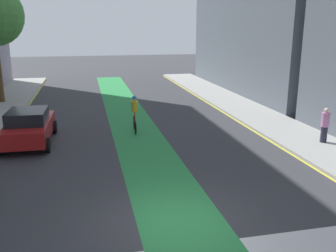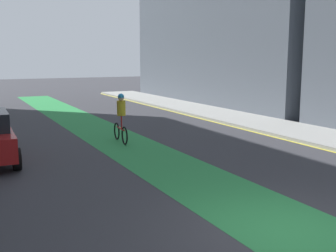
% 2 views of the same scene
% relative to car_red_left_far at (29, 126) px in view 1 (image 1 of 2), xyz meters
% --- Properties ---
extents(ground_plane, '(120.00, 120.00, 0.00)m').
position_rel_car_red_left_far_xyz_m(ground_plane, '(4.74, -8.18, -0.80)').
color(ground_plane, '#38383D').
extents(bike_lane_paint, '(2.40, 60.00, 0.01)m').
position_rel_car_red_left_far_xyz_m(bike_lane_paint, '(4.90, -8.18, -0.80)').
color(bike_lane_paint, '#2D8C47').
rests_on(bike_lane_paint, ground_plane).
extents(car_red_left_far, '(2.12, 4.25, 1.57)m').
position_rel_car_red_left_far_xyz_m(car_red_left_far, '(0.00, 0.00, 0.00)').
color(car_red_left_far, '#A51919').
rests_on(car_red_left_far, ground_plane).
extents(cyclist_in_lane, '(0.32, 1.73, 1.86)m').
position_rel_car_red_left_far_xyz_m(cyclist_in_lane, '(4.86, 0.87, 0.17)').
color(cyclist_in_lane, black).
rests_on(cyclist_in_lane, ground_plane).
extents(pedestrian_sidewalk_right_a, '(0.34, 0.34, 1.55)m').
position_rel_car_red_left_far_xyz_m(pedestrian_sidewalk_right_a, '(12.73, -3.11, 0.13)').
color(pedestrian_sidewalk_right_a, '#262638').
rests_on(pedestrian_sidewalk_right_a, sidewalk_right).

